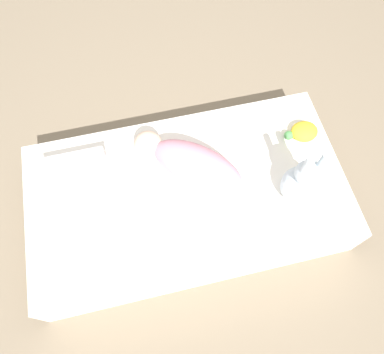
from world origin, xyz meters
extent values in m
plane|color=#7A6B56|center=(0.00, 0.00, 0.00)|extent=(12.00, 12.00, 0.00)
cube|color=white|center=(0.00, 0.00, 0.12)|extent=(1.41, 0.76, 0.23)
cube|color=white|center=(0.12, -0.16, 0.24)|extent=(0.18, 0.17, 0.02)
ellipsoid|color=pink|center=(-0.06, -0.06, 0.32)|extent=(0.43, 0.40, 0.18)
sphere|color=beige|center=(0.13, -0.21, 0.31)|extent=(0.13, 0.13, 0.13)
cube|color=white|center=(0.46, -0.07, 0.28)|extent=(0.28, 0.34, 0.09)
sphere|color=silver|center=(-0.46, 0.13, 0.32)|extent=(0.17, 0.17, 0.17)
sphere|color=silver|center=(-0.46, 0.13, 0.44)|extent=(0.11, 0.11, 0.11)
cylinder|color=silver|center=(-0.49, 0.13, 0.52)|extent=(0.03, 0.03, 0.10)
cylinder|color=silver|center=(-0.43, 0.13, 0.52)|extent=(0.03, 0.03, 0.10)
ellipsoid|color=yellow|center=(-0.59, -0.15, 0.27)|extent=(0.13, 0.11, 0.06)
sphere|color=#4C934C|center=(-0.52, -0.15, 0.26)|extent=(0.04, 0.04, 0.04)
camera|label=1|loc=(0.13, 0.65, 1.74)|focal=35.00mm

